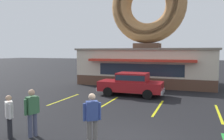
% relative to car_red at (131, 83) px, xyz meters
% --- Properties ---
extents(donut_shop_building, '(12.30, 6.75, 10.96)m').
position_rel_car_red_xyz_m(donut_shop_building, '(-0.20, 6.20, 2.87)').
color(donut_shop_building, brown).
rests_on(donut_shop_building, ground).
extents(car_red, '(4.59, 2.04, 1.60)m').
position_rel_car_red_xyz_m(car_red, '(0.00, 0.00, 0.00)').
color(car_red, maroon).
rests_on(car_red, ground).
extents(pedestrian_blue_sweater_man, '(0.49, 0.42, 1.54)m').
position_rel_car_red_xyz_m(pedestrian_blue_sweater_man, '(-1.98, -8.83, -0.03)').
color(pedestrian_blue_sweater_man, '#232328').
rests_on(pedestrian_blue_sweater_man, ground).
extents(pedestrian_leather_jacket_man, '(0.50, 0.42, 1.73)m').
position_rel_car_red_xyz_m(pedestrian_leather_jacket_man, '(1.04, -8.35, 0.09)').
color(pedestrian_leather_jacket_man, slate).
rests_on(pedestrian_leather_jacket_man, ground).
extents(pedestrian_clipboard_woman, '(0.34, 0.57, 1.73)m').
position_rel_car_red_xyz_m(pedestrian_clipboard_woman, '(-1.29, -8.46, 0.09)').
color(pedestrian_clipboard_woman, '#474C66').
rests_on(pedestrian_clipboard_woman, ground).
extents(trash_bin, '(0.57, 0.57, 0.97)m').
position_rel_car_red_xyz_m(trash_bin, '(5.59, 3.60, -0.37)').
color(trash_bin, '#51565B').
rests_on(trash_bin, ground).
extents(parking_stripe_far_left, '(0.12, 3.60, 0.01)m').
position_rel_car_red_xyz_m(parking_stripe_far_left, '(-3.69, -2.74, -0.87)').
color(parking_stripe_far_left, yellow).
rests_on(parking_stripe_far_left, ground).
extents(parking_stripe_left, '(0.12, 3.60, 0.01)m').
position_rel_car_red_xyz_m(parking_stripe_left, '(-0.69, -2.74, -0.87)').
color(parking_stripe_left, yellow).
rests_on(parking_stripe_left, ground).
extents(parking_stripe_mid_left, '(0.12, 3.60, 0.01)m').
position_rel_car_red_xyz_m(parking_stripe_mid_left, '(2.31, -2.74, -0.87)').
color(parking_stripe_mid_left, yellow).
rests_on(parking_stripe_mid_left, ground).
extents(parking_stripe_centre, '(0.12, 3.60, 0.01)m').
position_rel_car_red_xyz_m(parking_stripe_centre, '(5.31, -2.74, -0.87)').
color(parking_stripe_centre, yellow).
rests_on(parking_stripe_centre, ground).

